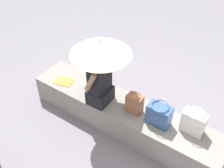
{
  "coord_description": "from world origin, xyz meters",
  "views": [
    {
      "loc": [
        1.48,
        -2.43,
        3.23
      ],
      "look_at": [
        -0.16,
        -0.06,
        0.79
      ],
      "focal_mm": 45.17,
      "sensor_mm": 36.0,
      "label": 1
    }
  ],
  "objects": [
    {
      "name": "ground_plane",
      "position": [
        0.0,
        0.0,
        0.0
      ],
      "size": [
        14.0,
        14.0,
        0.0
      ],
      "primitive_type": "plane",
      "color": "slate"
    },
    {
      "name": "stone_bench",
      "position": [
        0.0,
        0.0,
        0.22
      ],
      "size": [
        2.95,
        0.58,
        0.44
      ],
      "primitive_type": "cube",
      "color": "gray",
      "rests_on": "ground"
    },
    {
      "name": "person_seated",
      "position": [
        -0.33,
        -0.11,
        0.82
      ],
      "size": [
        0.29,
        0.48,
        0.9
      ],
      "color": "black",
      "rests_on": "stone_bench"
    },
    {
      "name": "parasol",
      "position": [
        -0.3,
        -0.11,
        1.34
      ],
      "size": [
        0.79,
        0.79,
        1.02
      ],
      "color": "#B7B7BC",
      "rests_on": "stone_bench"
    },
    {
      "name": "handbag_black",
      "position": [
        0.97,
        0.1,
        0.6
      ],
      "size": [
        0.29,
        0.22,
        0.33
      ],
      "color": "silver",
      "rests_on": "stone_bench"
    },
    {
      "name": "tote_bag_canvas",
      "position": [
        0.55,
        -0.03,
        0.59
      ],
      "size": [
        0.31,
        0.23,
        0.32
      ],
      "color": "#335184",
      "rests_on": "stone_bench"
    },
    {
      "name": "shoulder_bag_spare",
      "position": [
        0.18,
        -0.02,
        0.58
      ],
      "size": [
        0.22,
        0.16,
        0.3
      ],
      "color": "brown",
      "rests_on": "stone_bench"
    },
    {
      "name": "magazine",
      "position": [
        -1.05,
        -0.09,
        0.44
      ],
      "size": [
        0.32,
        0.27,
        0.01
      ],
      "primitive_type": "cube",
      "rotation": [
        0.0,
        0.0,
        0.27
      ],
      "color": "gold",
      "rests_on": "stone_bench"
    }
  ]
}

